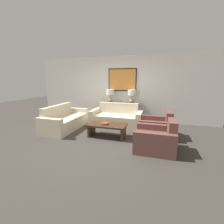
# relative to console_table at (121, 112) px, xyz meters

# --- Properties ---
(ground_plane) EXTENTS (20.00, 20.00, 0.00)m
(ground_plane) POSITION_rel_console_table_xyz_m (0.00, -2.15, -0.37)
(ground_plane) COLOR #3D3833
(back_wall) EXTENTS (7.58, 0.12, 2.65)m
(back_wall) POSITION_rel_console_table_xyz_m (0.00, 0.25, 0.96)
(back_wall) COLOR silver
(back_wall) RESTS_ON ground_plane
(console_table) EXTENTS (1.46, 0.35, 0.74)m
(console_table) POSITION_rel_console_table_xyz_m (0.00, 0.00, 0.00)
(console_table) COLOR #332319
(console_table) RESTS_ON ground_plane
(table_lamp_left) EXTENTS (0.33, 0.33, 0.57)m
(table_lamp_left) POSITION_rel_console_table_xyz_m (-0.45, 0.00, 0.74)
(table_lamp_left) COLOR tan
(table_lamp_left) RESTS_ON console_table
(table_lamp_right) EXTENTS (0.33, 0.33, 0.57)m
(table_lamp_right) POSITION_rel_console_table_xyz_m (0.45, 0.00, 0.74)
(table_lamp_right) COLOR tan
(table_lamp_right) RESTS_ON console_table
(couch_by_back_wall) EXTENTS (1.89, 0.86, 0.82)m
(couch_by_back_wall) POSITION_rel_console_table_xyz_m (0.00, -0.66, -0.09)
(couch_by_back_wall) COLOR beige
(couch_by_back_wall) RESTS_ON ground_plane
(couch_by_side) EXTENTS (0.86, 1.89, 0.82)m
(couch_by_side) POSITION_rel_console_table_xyz_m (-1.66, -1.52, -0.09)
(couch_by_side) COLOR beige
(couch_by_side) RESTS_ON ground_plane
(coffee_table) EXTENTS (1.15, 0.59, 0.40)m
(coffee_table) POSITION_rel_console_table_xyz_m (0.02, -1.85, -0.08)
(coffee_table) COLOR #3D2616
(coffee_table) RESTS_ON ground_plane
(decorative_bowl) EXTENTS (0.23, 0.23, 0.05)m
(decorative_bowl) POSITION_rel_console_table_xyz_m (-0.04, -1.87, 0.05)
(decorative_bowl) COLOR #93382D
(decorative_bowl) RESTS_ON coffee_table
(armchair_near_back_wall) EXTENTS (0.94, 0.86, 0.79)m
(armchair_near_back_wall) POSITION_rel_console_table_xyz_m (1.45, -1.36, -0.10)
(armchair_near_back_wall) COLOR brown
(armchair_near_back_wall) RESTS_ON ground_plane
(armchair_near_camera) EXTENTS (0.94, 0.86, 0.79)m
(armchair_near_camera) POSITION_rel_console_table_xyz_m (1.45, -2.34, -0.10)
(armchair_near_camera) COLOR brown
(armchair_near_camera) RESTS_ON ground_plane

